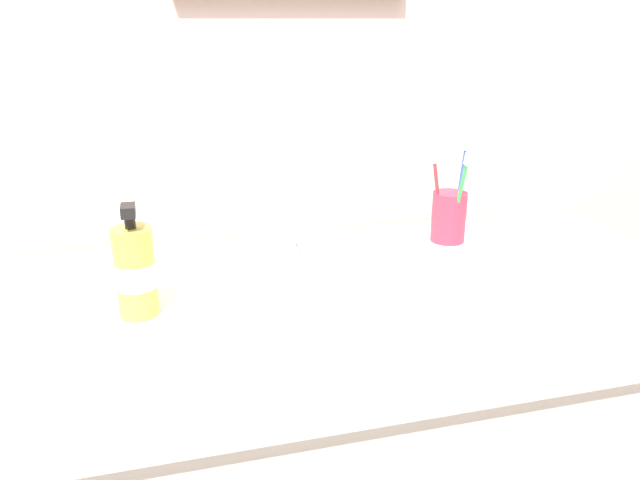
# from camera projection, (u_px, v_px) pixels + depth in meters

# --- Properties ---
(tiled_wall_back) EXTENTS (2.49, 0.04, 2.40)m
(tiled_wall_back) POSITION_uv_depth(u_px,v_px,m) (291.00, 55.00, 1.20)
(tiled_wall_back) COLOR beige
(tiled_wall_back) RESTS_ON ground
(sink_basin) EXTENTS (0.45, 0.45, 0.11)m
(sink_basin) POSITION_uv_depth(u_px,v_px,m) (325.00, 319.00, 0.99)
(sink_basin) COLOR white
(sink_basin) RESTS_ON vanity_counter
(faucet) EXTENTS (0.02, 0.16, 0.10)m
(faucet) POSITION_uv_depth(u_px,v_px,m) (296.00, 230.00, 1.15)
(faucet) COLOR silver
(faucet) RESTS_ON sink_basin
(toothbrush_cup) EXTENTS (0.07, 0.07, 0.10)m
(toothbrush_cup) POSITION_uv_depth(u_px,v_px,m) (449.00, 217.00, 1.22)
(toothbrush_cup) COLOR #D8334C
(toothbrush_cup) RESTS_ON vanity_counter
(toothbrush_red) EXTENTS (0.04, 0.01, 0.18)m
(toothbrush_red) POSITION_uv_depth(u_px,v_px,m) (437.00, 190.00, 1.19)
(toothbrush_red) COLOR red
(toothbrush_red) RESTS_ON toothbrush_cup
(toothbrush_green) EXTENTS (0.01, 0.06, 0.19)m
(toothbrush_green) POSITION_uv_depth(u_px,v_px,m) (460.00, 192.00, 1.17)
(toothbrush_green) COLOR green
(toothbrush_green) RESTS_ON toothbrush_cup
(toothbrush_blue) EXTENTS (0.03, 0.02, 0.20)m
(toothbrush_blue) POSITION_uv_depth(u_px,v_px,m) (461.00, 182.00, 1.22)
(toothbrush_blue) COLOR blue
(toothbrush_blue) RESTS_ON toothbrush_cup
(soap_dispenser) EXTENTS (0.06, 0.06, 0.18)m
(soap_dispenser) POSITION_uv_depth(u_px,v_px,m) (135.00, 271.00, 0.91)
(soap_dispenser) COLOR #DBCC4C
(soap_dispenser) RESTS_ON vanity_counter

